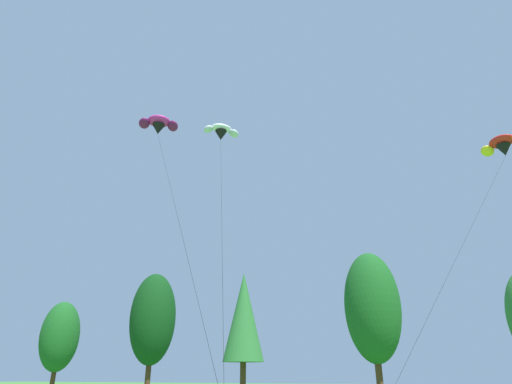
{
  "coord_description": "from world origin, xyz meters",
  "views": [
    {
      "loc": [
        4.53,
        5.39,
        2.14
      ],
      "look_at": [
        -2.47,
        23.73,
        10.28
      ],
      "focal_mm": 30.9,
      "sensor_mm": 36.0,
      "label": 1
    }
  ],
  "objects": [
    {
      "name": "treeline_tree_c",
      "position": [
        -14.6,
        51.68,
        8.05
      ],
      "size": [
        4.43,
        4.43,
        12.85
      ],
      "color": "#472D19",
      "rests_on": "ground_plane"
    },
    {
      "name": "treeline_tree_b",
      "position": [
        -27.9,
        54.06,
        8.6
      ],
      "size": [
        5.64,
        5.64,
        14.2
      ],
      "color": "#472D19",
      "rests_on": "ground_plane"
    },
    {
      "name": "treeline_tree_a",
      "position": [
        -39.54,
        51.13,
        6.57
      ],
      "size": [
        4.73,
        4.73,
        10.85
      ],
      "color": "#472D19",
      "rests_on": "ground_plane"
    },
    {
      "name": "treeline_tree_d",
      "position": [
        -0.69,
        52.1,
        8.45
      ],
      "size": [
        5.57,
        5.57,
        13.96
      ],
      "color": "#472D19",
      "rests_on": "ground_plane"
    },
    {
      "name": "parafoil_kite_high_white",
      "position": [
        -10.88,
        36.87,
        22.55
      ],
      "size": [
        11.22,
        20.34,
        22.17
      ],
      "color": "white"
    },
    {
      "name": "parafoil_kite_mid_red_yellow",
      "position": [
        12.02,
        42.0,
        19.32
      ],
      "size": [
        10.94,
        18.58,
        18.57
      ],
      "color": "red"
    },
    {
      "name": "parafoil_kite_far_magenta",
      "position": [
        -14.55,
        32.38,
        21.53
      ],
      "size": [
        14.96,
        15.73,
        21.23
      ],
      "color": "#D12893"
    }
  ]
}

